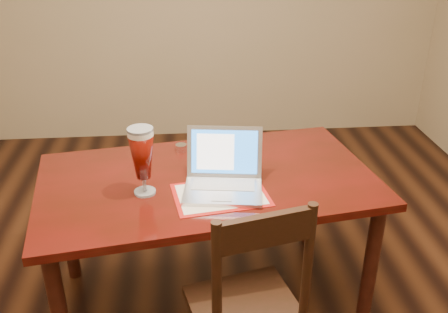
{
  "coord_description": "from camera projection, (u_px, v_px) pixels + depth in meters",
  "views": [
    {
      "loc": [
        -0.09,
        -1.98,
        1.95
      ],
      "look_at": [
        0.11,
        0.22,
        0.86
      ],
      "focal_mm": 40.0,
      "sensor_mm": 36.0,
      "label": 1
    }
  ],
  "objects": [
    {
      "name": "dining_table",
      "position": [
        206.0,
        192.0,
        2.49
      ],
      "size": [
        1.76,
        1.16,
        1.1
      ],
      "rotation": [
        0.0,
        0.0,
        0.15
      ],
      "color": "#4F0D0A",
      "rests_on": "ground"
    },
    {
      "name": "dining_chair",
      "position": [
        249.0,
        310.0,
        2.04
      ],
      "size": [
        0.53,
        0.51,
        1.03
      ],
      "rotation": [
        0.0,
        0.0,
        0.24
      ],
      "color": "black",
      "rests_on": "ground"
    }
  ]
}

